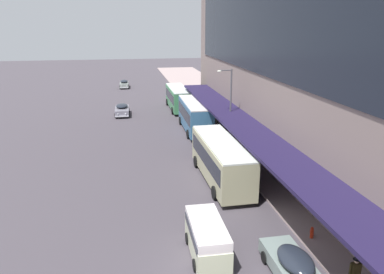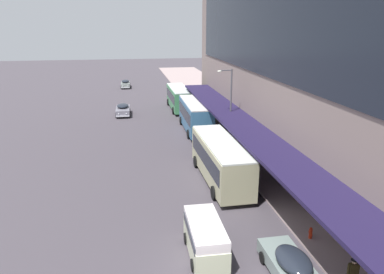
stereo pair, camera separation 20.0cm
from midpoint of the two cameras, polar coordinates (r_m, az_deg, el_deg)
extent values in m
cube|color=#1F183B|center=(20.14, 20.63, -8.92)|extent=(3.20, 72.00, 0.24)
cube|color=tan|center=(29.45, 4.56, -3.53)|extent=(2.74, 9.87, 2.86)
cube|color=black|center=(29.33, 4.57, -2.90)|extent=(2.77, 9.08, 1.26)
cube|color=silver|center=(28.97, 4.62, -0.79)|extent=(2.64, 9.87, 0.12)
cube|color=black|center=(33.65, 2.36, 1.25)|extent=(1.29, 0.08, 0.36)
cylinder|color=black|center=(32.65, 0.75, -3.78)|extent=(0.27, 1.00, 1.00)
cylinder|color=black|center=(33.24, 5.12, -3.46)|extent=(0.27, 1.00, 1.00)
cylinder|color=black|center=(26.93, 3.55, -8.50)|extent=(0.27, 1.00, 1.00)
cylinder|color=black|center=(27.64, 8.79, -7.98)|extent=(0.27, 1.00, 1.00)
cube|color=#438C58|center=(54.46, -1.90, 5.99)|extent=(2.50, 9.26, 2.72)
cube|color=black|center=(54.40, -1.90, 6.33)|extent=(2.54, 8.52, 1.20)
cube|color=silver|center=(54.21, -1.91, 7.45)|extent=(2.40, 9.26, 0.12)
cube|color=black|center=(58.81, -2.59, 7.90)|extent=(1.23, 0.07, 0.36)
cylinder|color=black|center=(57.59, -3.57, 5.34)|extent=(0.26, 1.00, 1.00)
cylinder|color=black|center=(57.93, -1.15, 5.44)|extent=(0.26, 1.00, 1.00)
cylinder|color=black|center=(51.77, -2.76, 4.03)|extent=(0.26, 1.00, 1.00)
cylinder|color=black|center=(52.14, -0.08, 4.14)|extent=(0.26, 1.00, 1.00)
cube|color=#386890|center=(43.23, 0.67, 3.28)|extent=(2.65, 9.24, 2.99)
cube|color=black|center=(43.15, 0.67, 3.75)|extent=(2.68, 8.51, 1.32)
cube|color=silver|center=(42.89, 0.67, 5.29)|extent=(2.55, 9.24, 0.12)
cube|color=black|center=(47.44, -0.32, 6.05)|extent=(1.28, 0.07, 0.36)
cylinder|color=black|center=(46.36, -1.58, 2.51)|extent=(0.26, 1.00, 1.00)
cylinder|color=black|center=(46.77, 1.52, 2.64)|extent=(0.26, 1.00, 1.00)
cylinder|color=black|center=(40.65, -0.40, 0.43)|extent=(0.26, 1.00, 1.00)
cylinder|color=black|center=(41.11, 3.11, 0.60)|extent=(0.26, 1.00, 1.00)
cube|color=gray|center=(74.67, -10.02, 7.87)|extent=(1.76, 4.28, 0.77)
ellipsoid|color=#1E232D|center=(74.79, -10.04, 8.38)|extent=(1.51, 2.37, 0.57)
cube|color=silver|center=(72.57, -10.04, 7.42)|extent=(1.57, 0.16, 0.14)
cube|color=silver|center=(76.85, -9.98, 7.95)|extent=(1.57, 0.16, 0.14)
sphere|color=silver|center=(72.54, -9.69, 7.66)|extent=(0.18, 0.18, 0.18)
sphere|color=silver|center=(72.57, -10.41, 7.63)|extent=(0.18, 0.18, 0.18)
cylinder|color=black|center=(73.41, -9.37, 7.52)|extent=(0.16, 0.64, 0.64)
cylinder|color=black|center=(73.45, -10.67, 7.46)|extent=(0.16, 0.64, 0.64)
cylinder|color=black|center=(76.00, -9.36, 7.84)|extent=(0.16, 0.64, 0.64)
cylinder|color=black|center=(76.04, -10.62, 7.78)|extent=(0.16, 0.64, 0.64)
cube|color=gray|center=(52.00, -10.37, 3.97)|extent=(1.92, 4.30, 0.81)
ellipsoid|color=#1E232D|center=(52.07, -10.40, 4.72)|extent=(1.66, 2.38, 0.53)
cube|color=silver|center=(49.94, -10.41, 3.13)|extent=(1.72, 0.16, 0.14)
cube|color=silver|center=(54.18, -10.30, 4.22)|extent=(1.72, 0.16, 0.14)
sphere|color=silver|center=(49.88, -9.86, 3.51)|extent=(0.18, 0.18, 0.18)
sphere|color=silver|center=(49.92, -11.00, 3.45)|extent=(0.18, 0.18, 0.18)
cylinder|color=black|center=(50.76, -9.36, 3.35)|extent=(0.16, 0.64, 0.64)
cylinder|color=black|center=(50.83, -11.41, 3.26)|extent=(0.16, 0.64, 0.64)
cylinder|color=black|center=(53.33, -9.35, 4.01)|extent=(0.16, 0.64, 0.64)
cylinder|color=black|center=(53.39, -11.29, 3.92)|extent=(0.16, 0.64, 0.64)
cube|color=gray|center=(19.98, 15.06, -18.77)|extent=(1.81, 4.61, 0.72)
ellipsoid|color=#1E232D|center=(19.45, 15.51, -17.59)|extent=(1.58, 2.54, 0.63)
cube|color=silver|center=(21.85, 12.32, -15.82)|extent=(1.69, 0.13, 0.14)
sphere|color=silver|center=(21.52, 11.15, -15.48)|extent=(0.18, 0.18, 0.18)
sphere|color=silver|center=(21.87, 13.62, -15.09)|extent=(0.18, 0.18, 0.18)
cylinder|color=black|center=(20.87, 10.96, -17.61)|extent=(0.15, 0.64, 0.64)
cylinder|color=black|center=(21.51, 15.57, -16.81)|extent=(0.15, 0.64, 0.64)
cube|color=beige|center=(20.92, 2.30, -15.75)|extent=(1.82, 4.33, 1.29)
cube|color=silver|center=(20.51, 2.32, -13.90)|extent=(1.78, 4.24, 0.83)
cube|color=black|center=(20.55, 2.32, -14.12)|extent=(1.85, 3.90, 0.41)
ellipsoid|color=beige|center=(22.61, 1.22, -12.62)|extent=(1.62, 0.63, 1.11)
cylinder|color=black|center=(22.06, -0.69, -15.19)|extent=(0.17, 0.64, 0.64)
cylinder|color=black|center=(22.35, 3.90, -14.77)|extent=(0.17, 0.64, 0.64)
cylinder|color=black|center=(20.02, 0.43, -18.94)|extent=(0.17, 0.64, 0.64)
cylinder|color=black|center=(20.33, 5.56, -18.39)|extent=(0.17, 0.64, 0.64)
cube|color=#2E2611|center=(19.41, 23.64, -18.12)|extent=(0.40, 0.24, 0.70)
cylinder|color=#2E2611|center=(19.53, 24.31, -17.86)|extent=(0.10, 0.10, 0.63)
cylinder|color=#2E2611|center=(19.26, 22.98, -18.21)|extent=(0.10, 0.10, 0.63)
sphere|color=tan|center=(19.17, 23.81, -16.99)|extent=(0.22, 0.22, 0.22)
cylinder|color=black|center=(19.12, 23.83, -16.79)|extent=(0.33, 0.33, 0.02)
cylinder|color=black|center=(19.09, 23.86, -16.64)|extent=(0.21, 0.21, 0.12)
cylinder|color=#4C4C51|center=(37.00, 6.07, 4.30)|extent=(0.16, 0.16, 7.73)
cylinder|color=#4C4C51|center=(36.21, 5.33, 10.09)|extent=(1.20, 0.10, 0.10)
ellipsoid|color=silver|center=(36.07, 4.39, 9.96)|extent=(0.44, 0.28, 0.20)
cylinder|color=red|center=(23.31, 17.85, -13.88)|extent=(0.20, 0.20, 0.55)
sphere|color=red|center=(23.15, 17.93, -13.17)|extent=(0.18, 0.18, 0.18)
cylinder|color=red|center=(23.41, 17.68, -13.65)|extent=(0.08, 0.10, 0.08)
cylinder|color=red|center=(23.19, 18.03, -14.00)|extent=(0.08, 0.10, 0.08)
camera|label=1|loc=(0.10, -89.84, 0.05)|focal=35.00mm
camera|label=2|loc=(0.10, 90.16, -0.05)|focal=35.00mm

